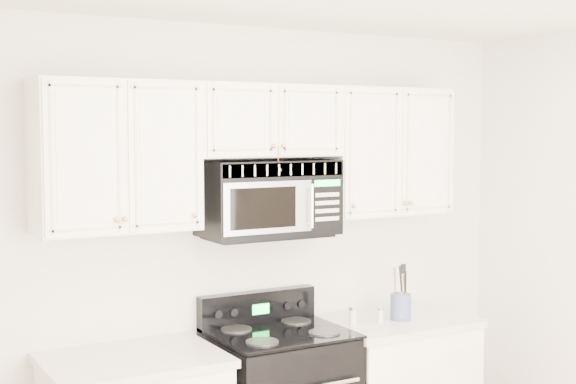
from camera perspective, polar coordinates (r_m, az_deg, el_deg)
room at (r=3.15m, az=11.97°, el=-8.98°), size 3.51×3.51×2.61m
upper_cabinets at (r=4.38m, az=-1.86°, el=3.24°), size 2.44×0.37×0.75m
microwave at (r=4.38m, az=-1.40°, el=-0.41°), size 0.74×0.42×0.41m
utensil_crock at (r=4.76m, az=8.01°, el=-7.98°), size 0.12×0.12×0.32m
shaker_salt at (r=4.60m, az=4.64°, el=-8.78°), size 0.04×0.04×0.11m
shaker_pepper at (r=4.67m, az=6.58°, el=-8.70°), size 0.04×0.04×0.09m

